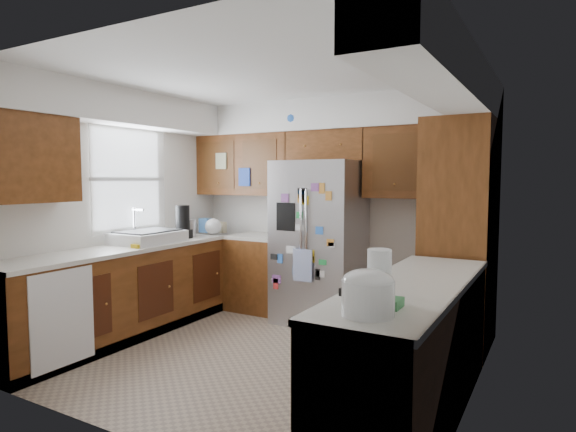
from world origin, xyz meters
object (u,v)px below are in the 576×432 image
object	(u,v)px
fridge	(319,242)
pantry	(459,235)
rice_cooker	(368,291)
paper_towel	(379,276)

from	to	relation	value
fridge	pantry	bearing A→B (deg)	-2.06
rice_cooker	paper_towel	world-z (taller)	paper_towel
pantry	paper_towel	size ratio (longest dim) A/B	7.22
fridge	rice_cooker	world-z (taller)	fridge
fridge	rice_cooker	size ratio (longest dim) A/B	6.50
rice_cooker	paper_towel	size ratio (longest dim) A/B	0.93
paper_towel	rice_cooker	bearing A→B (deg)	-82.98
rice_cooker	pantry	bearing A→B (deg)	89.99
pantry	fridge	xyz separation A→B (m)	(-1.50, 0.05, -0.17)
fridge	rice_cooker	distance (m)	2.96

